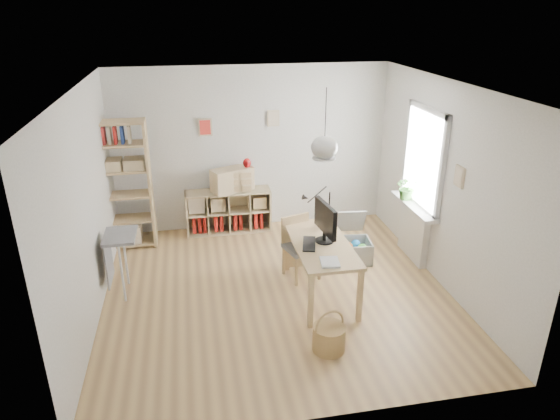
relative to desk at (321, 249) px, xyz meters
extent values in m
plane|color=tan|center=(-0.55, 0.15, -0.66)|extent=(4.50, 4.50, 0.00)
plane|color=white|center=(-0.55, 2.40, 0.69)|extent=(4.50, 0.00, 4.50)
plane|color=white|center=(-0.55, -2.10, 0.69)|extent=(4.50, 0.00, 4.50)
plane|color=white|center=(-2.80, 0.15, 0.69)|extent=(0.00, 4.50, 4.50)
plane|color=white|center=(1.70, 0.15, 0.69)|extent=(0.00, 4.50, 4.50)
plane|color=white|center=(-0.55, 0.15, 2.04)|extent=(4.50, 4.50, 0.00)
cylinder|color=black|center=(0.00, 0.00, 1.70)|extent=(0.01, 0.01, 0.68)
ellipsoid|color=white|center=(0.00, 0.00, 1.34)|extent=(0.32, 0.32, 0.27)
cube|color=white|center=(1.69, 0.75, 0.89)|extent=(0.03, 1.00, 1.30)
cube|color=silver|center=(1.66, 0.21, 0.89)|extent=(0.06, 0.08, 1.46)
cube|color=silver|center=(1.66, 1.29, 0.89)|extent=(0.06, 0.08, 1.46)
cube|color=silver|center=(1.66, 0.75, 1.58)|extent=(0.06, 1.16, 0.08)
cube|color=silver|center=(1.66, 0.75, 0.20)|extent=(0.06, 1.16, 0.08)
cube|color=white|center=(1.64, 0.75, -0.26)|extent=(0.10, 0.80, 0.80)
cube|color=silver|center=(1.59, 0.75, 0.17)|extent=(0.22, 1.20, 0.06)
cube|color=tan|center=(0.00, 0.00, 0.07)|extent=(0.70, 1.50, 0.04)
cube|color=tan|center=(-0.30, -0.70, -0.30)|extent=(0.06, 0.06, 0.71)
cube|color=tan|center=(-0.30, 0.70, -0.30)|extent=(0.06, 0.06, 0.71)
cube|color=tan|center=(0.30, -0.70, -0.30)|extent=(0.06, 0.06, 0.71)
cube|color=tan|center=(0.30, 0.70, -0.30)|extent=(0.06, 0.06, 0.71)
cube|color=tan|center=(-1.00, 2.19, -0.64)|extent=(1.40, 0.38, 0.03)
cube|color=tan|center=(-1.00, 2.19, 0.05)|extent=(1.40, 0.38, 0.03)
cube|color=tan|center=(-1.69, 2.19, -0.30)|extent=(0.03, 0.38, 0.72)
cube|color=tan|center=(-0.32, 2.19, -0.30)|extent=(0.03, 0.38, 0.72)
cube|color=tan|center=(-1.00, 2.37, -0.30)|extent=(1.40, 0.02, 0.72)
cube|color=maroon|center=(-1.58, 2.21, -0.47)|extent=(0.06, 0.26, 0.30)
cube|color=maroon|center=(-1.49, 2.21, -0.47)|extent=(0.05, 0.26, 0.30)
cube|color=maroon|center=(-1.41, 2.21, -0.47)|extent=(0.05, 0.26, 0.30)
cube|color=maroon|center=(-1.22, 2.21, -0.47)|extent=(0.05, 0.26, 0.30)
cube|color=maroon|center=(-1.13, 2.21, -0.47)|extent=(0.05, 0.26, 0.30)
cube|color=maroon|center=(-0.90, 2.21, -0.47)|extent=(0.06, 0.26, 0.30)
cube|color=maroon|center=(-0.81, 2.21, -0.47)|extent=(0.06, 0.26, 0.30)
cube|color=maroon|center=(-0.55, 2.21, -0.47)|extent=(0.06, 0.26, 0.30)
cube|color=maroon|center=(-0.46, 2.21, -0.47)|extent=(0.05, 0.26, 0.30)
cube|color=tan|center=(-2.96, 1.95, 0.34)|extent=(0.04, 0.38, 2.00)
cube|color=tan|center=(-2.20, 1.95, 0.34)|extent=(0.04, 0.38, 2.00)
cube|color=tan|center=(-2.58, 1.95, -0.61)|extent=(0.76, 0.38, 0.03)
cube|color=tan|center=(-2.58, 1.95, -0.21)|extent=(0.76, 0.38, 0.03)
cube|color=tan|center=(-2.58, 1.95, 0.19)|extent=(0.76, 0.38, 0.03)
cube|color=tan|center=(-2.58, 1.95, 0.59)|extent=(0.76, 0.38, 0.03)
cube|color=tan|center=(-2.58, 1.95, 0.99)|extent=(0.76, 0.38, 0.03)
cube|color=tan|center=(-2.58, 1.95, 1.32)|extent=(0.76, 0.38, 0.03)
cube|color=navy|center=(-2.86, 1.95, 1.14)|extent=(0.04, 0.18, 0.26)
cube|color=maroon|center=(-2.78, 1.95, 1.14)|extent=(0.04, 0.18, 0.26)
cube|color=beige|center=(-2.70, 1.95, 1.14)|extent=(0.04, 0.18, 0.26)
cube|color=maroon|center=(-2.62, 1.95, 1.14)|extent=(0.04, 0.18, 0.26)
cube|color=navy|center=(-2.52, 1.95, 1.14)|extent=(0.04, 0.18, 0.26)
cube|color=beige|center=(-2.42, 1.95, 1.14)|extent=(0.04, 0.18, 0.26)
cube|color=gray|center=(-2.52, 0.50, 0.17)|extent=(0.40, 0.55, 0.04)
cylinder|color=white|center=(-2.52, 0.28, -0.25)|extent=(0.03, 0.03, 0.82)
cylinder|color=white|center=(-2.52, 0.72, -0.25)|extent=(0.03, 0.03, 0.82)
cube|color=gray|center=(-2.70, 0.50, -0.16)|extent=(0.02, 0.50, 0.62)
cube|color=gray|center=(-0.14, 0.47, -0.20)|extent=(0.53, 0.53, 0.06)
cube|color=tan|center=(-0.26, 0.24, -0.44)|extent=(0.04, 0.04, 0.43)
cube|color=tan|center=(-0.37, 0.59, -0.44)|extent=(0.04, 0.04, 0.43)
cube|color=tan|center=(0.09, 0.35, -0.44)|extent=(0.04, 0.04, 0.43)
cube|color=tan|center=(-0.02, 0.70, -0.44)|extent=(0.04, 0.04, 0.43)
cube|color=tan|center=(-0.20, 0.65, 0.02)|extent=(0.42, 0.16, 0.39)
cylinder|color=olive|center=(-0.20, -1.15, -0.51)|extent=(0.36, 0.36, 0.30)
torus|color=olive|center=(-0.20, -1.15, -0.33)|extent=(0.36, 0.14, 0.37)
cube|color=beige|center=(0.66, 0.80, -0.65)|extent=(0.67, 0.50, 0.02)
cube|color=beige|center=(0.36, 0.83, -0.49)|extent=(0.07, 0.44, 0.33)
cube|color=beige|center=(0.96, 0.77, -0.49)|extent=(0.07, 0.44, 0.33)
cube|color=beige|center=(0.64, 0.59, -0.49)|extent=(0.63, 0.08, 0.33)
cube|color=beige|center=(0.68, 1.01, -0.49)|extent=(0.63, 0.08, 0.33)
cube|color=beige|center=(0.70, 1.19, -0.19)|extent=(0.65, 0.27, 0.41)
sphere|color=yellow|center=(0.50, 0.75, -0.42)|extent=(0.14, 0.14, 0.14)
sphere|color=blue|center=(0.77, 0.84, -0.42)|extent=(0.14, 0.14, 0.14)
sphere|color=#B75016|center=(0.64, 0.78, -0.42)|extent=(0.14, 0.14, 0.14)
sphere|color=#388932|center=(0.83, 0.69, -0.42)|extent=(0.14, 0.14, 0.14)
cylinder|color=black|center=(0.05, 0.03, 0.10)|extent=(0.24, 0.24, 0.02)
cylinder|color=black|center=(0.05, 0.03, 0.17)|extent=(0.05, 0.05, 0.11)
cube|color=black|center=(0.05, 0.03, 0.42)|extent=(0.13, 0.60, 0.39)
cube|color=black|center=(-0.17, -0.03, 0.10)|extent=(0.26, 0.44, 0.02)
cylinder|color=black|center=(0.27, 0.61, 0.11)|extent=(0.06, 0.06, 0.04)
cylinder|color=black|center=(0.27, 0.61, 0.33)|extent=(0.02, 0.02, 0.42)
cone|color=black|center=(-0.09, 0.51, 0.52)|extent=(0.10, 0.07, 0.10)
sphere|color=#47090C|center=(0.13, 0.43, 0.16)|extent=(0.14, 0.14, 0.14)
cube|color=silver|center=(-0.04, -0.55, 0.11)|extent=(0.25, 0.29, 0.03)
cube|color=tan|center=(-0.92, 2.19, 0.25)|extent=(0.73, 0.54, 0.38)
ellipsoid|color=#AD0E10|center=(-0.67, 2.19, 0.52)|extent=(0.13, 0.13, 0.16)
imported|color=#38702A|center=(1.57, 0.97, 0.39)|extent=(0.38, 0.34, 0.38)
camera|label=1|loc=(-1.57, -5.51, 2.92)|focal=32.00mm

